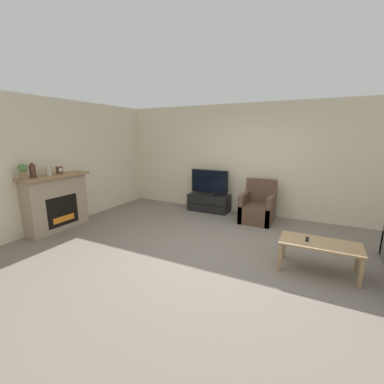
{
  "coord_description": "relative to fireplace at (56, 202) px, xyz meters",
  "views": [
    {
      "loc": [
        1.51,
        -3.84,
        1.94
      ],
      "look_at": [
        -0.72,
        0.56,
        0.85
      ],
      "focal_mm": 24.0,
      "sensor_mm": 36.0,
      "label": 1
    }
  ],
  "objects": [
    {
      "name": "ground_plane",
      "position": [
        3.34,
        0.52,
        -0.59
      ],
      "size": [
        24.0,
        24.0,
        0.0
      ],
      "primitive_type": "plane",
      "color": "slate"
    },
    {
      "name": "wall_back",
      "position": [
        3.34,
        2.99,
        0.76
      ],
      "size": [
        12.0,
        0.06,
        2.7
      ],
      "color": "beige",
      "rests_on": "ground"
    },
    {
      "name": "wall_left",
      "position": [
        -0.21,
        0.52,
        0.76
      ],
      "size": [
        0.06,
        12.0,
        2.7
      ],
      "color": "beige",
      "rests_on": "ground"
    },
    {
      "name": "fireplace",
      "position": [
        0.0,
        0.0,
        0.0
      ],
      "size": [
        0.48,
        1.37,
        1.16
      ],
      "color": "tan",
      "rests_on": "ground"
    },
    {
      "name": "mantel_vase_left",
      "position": [
        0.02,
        -0.41,
        0.7
      ],
      "size": [
        0.11,
        0.11,
        0.28
      ],
      "color": "#512D23",
      "rests_on": "fireplace"
    },
    {
      "name": "mantel_vase_centre_left",
      "position": [
        0.02,
        -0.1,
        0.68
      ],
      "size": [
        0.11,
        0.11,
        0.23
      ],
      "color": "beige",
      "rests_on": "fireplace"
    },
    {
      "name": "mantel_clock",
      "position": [
        0.02,
        0.14,
        0.65
      ],
      "size": [
        0.08,
        0.11,
        0.15
      ],
      "color": "brown",
      "rests_on": "fireplace"
    },
    {
      "name": "potted_plant",
      "position": [
        0.02,
        -0.58,
        0.73
      ],
      "size": [
        0.16,
        0.16,
        0.27
      ],
      "color": "#936B4C",
      "rests_on": "fireplace"
    },
    {
      "name": "tv_stand",
      "position": [
        2.3,
        2.68,
        -0.37
      ],
      "size": [
        1.06,
        0.48,
        0.44
      ],
      "color": "black",
      "rests_on": "ground"
    },
    {
      "name": "tv",
      "position": [
        2.3,
        2.68,
        0.15
      ],
      "size": [
        1.01,
        0.18,
        0.64
      ],
      "color": "black",
      "rests_on": "tv_stand"
    },
    {
      "name": "armchair",
      "position": [
        3.63,
        2.42,
        -0.29
      ],
      "size": [
        0.7,
        0.76,
        0.95
      ],
      "color": "brown",
      "rests_on": "ground"
    },
    {
      "name": "coffee_table",
      "position": [
        4.93,
        0.57,
        -0.21
      ],
      "size": [
        1.09,
        0.53,
        0.44
      ],
      "color": "#A37F56",
      "rests_on": "ground"
    },
    {
      "name": "remote",
      "position": [
        4.76,
        0.6,
        -0.14
      ],
      "size": [
        0.04,
        0.15,
        0.02
      ],
      "rotation": [
        0.0,
        0.0,
        0.01
      ],
      "color": "black",
      "rests_on": "coffee_table"
    }
  ]
}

